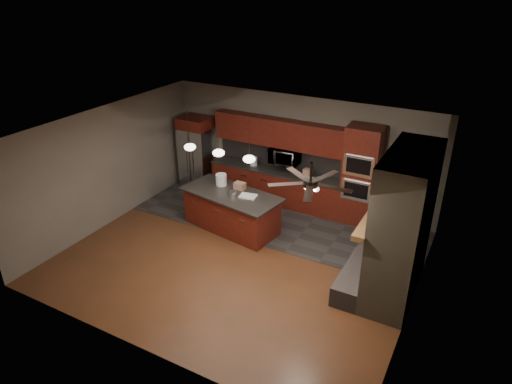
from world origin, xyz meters
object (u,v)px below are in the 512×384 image
Objects in this scene: white_bucket at (221,180)px; paint_can at (233,194)px; oven_tower at (361,176)px; paint_tray at (248,196)px; microwave at (285,156)px; kitchen_island at (231,211)px; counter_box at (307,173)px; refrigerator at (197,152)px; cardboard_box at (240,186)px; counter_bucket at (254,161)px.

white_bucket is 1.73× the size of paint_can.
paint_tray is at bearing -139.78° from oven_tower.
microwave is 1.95× the size of paint_tray.
paint_tray is at bearing -16.20° from white_bucket.
paint_tray is at bearing 11.23° from kitchen_island.
counter_box is (1.17, 1.69, 0.54)m from kitchen_island.
oven_tower is 2.68m from paint_tray.
microwave is at bearing 2.90° from refrigerator.
white_bucket is at bearing -153.13° from oven_tower.
kitchen_island is at bearing -100.45° from cardboard_box.
white_bucket is 1.21× the size of counter_bucket.
refrigerator reaches higher than counter_bucket.
white_bucket is 2.14m from counter_box.
paint_tray is at bearing -102.76° from counter_box.
refrigerator reaches higher than cardboard_box.
paint_can reaches higher than kitchen_island.
kitchen_island is at bearing -113.93° from counter_box.
paint_can is at bearing -142.37° from oven_tower.
refrigerator is 7.16× the size of white_bucket.
cardboard_box is at bearing 2.65° from white_bucket.
white_bucket is 0.64m from paint_can.
oven_tower is 1.32m from counter_box.
kitchen_island is (2.09, -1.66, -0.52)m from refrigerator.
paint_tray is (0.44, 0.01, 0.47)m from kitchen_island.
kitchen_island is 6.56× the size of paint_tray.
paint_tray is 1.75× the size of counter_box.
cardboard_box is (0.06, 0.29, 0.53)m from kitchen_island.
refrigerator is 7.89× the size of cardboard_box.
oven_tower is at bearing -1.66° from microwave.
oven_tower is 10.51× the size of counter_bucket.
cardboard_box is at bearing 134.49° from paint_tray.
refrigerator is 2.18m from white_bucket.
cardboard_box is (2.16, -1.37, 0.02)m from refrigerator.
cardboard_box is 1.79m from counter_box.
counter_box reaches higher than cardboard_box.
paint_can is at bearing -110.12° from counter_box.
refrigerator reaches higher than microwave.
refrigerator is 9.14× the size of counter_box.
cardboard_box is 1.16× the size of counter_box.
paint_can is at bearing -75.65° from counter_bucket.
cardboard_box is at bearing -106.22° from microwave.
cardboard_box is at bearing -117.54° from counter_box.
microwave reaches higher than white_bucket.
microwave is 2.67× the size of white_bucket.
kitchen_island is 0.65m from paint_tray.
paint_can is at bearing -171.82° from paint_tray.
refrigerator is at bearing 149.26° from cardboard_box.
cardboard_box is (-0.38, 0.27, 0.06)m from paint_tray.
white_bucket reaches higher than paint_can.
paint_can is 0.74× the size of counter_box.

